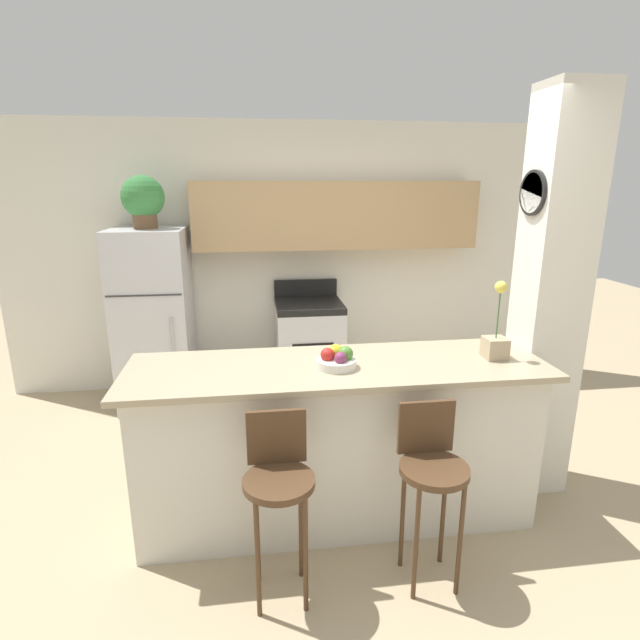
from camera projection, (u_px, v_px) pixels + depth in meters
The scene contains 12 objects.
ground_plane at pixel (337, 514), 3.11m from camera, with size 14.00×14.00×0.00m, color tan.
wall_back at pixel (313, 242), 4.82m from camera, with size 5.60×0.38×2.55m.
pillar_right at pixel (549, 301), 3.12m from camera, with size 0.38×0.32×2.55m.
counter_bar at pixel (337, 442), 2.98m from camera, with size 2.40×0.70×0.99m.
refrigerator at pixel (154, 319), 4.49m from camera, with size 0.64×0.68×1.61m.
stove_range at pixel (309, 347), 4.80m from camera, with size 0.62×0.62×1.07m.
bar_stool_left at pixel (279, 482), 2.38m from camera, with size 0.34×0.34×0.94m.
bar_stool_right at pixel (431, 470), 2.47m from camera, with size 0.34×0.34×0.94m.
potted_plant_on_fridge at pixel (143, 199), 4.21m from camera, with size 0.36×0.36×0.44m.
orchid_vase at pixel (496, 339), 2.92m from camera, with size 0.13×0.13×0.46m.
fruit_bowl at pixel (337, 359), 2.79m from camera, with size 0.23×0.23×0.12m.
trash_bin at pixel (217, 389), 4.51m from camera, with size 0.28×0.28×0.38m.
Camera 1 is at (-0.46, -2.63, 2.00)m, focal length 28.00 mm.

